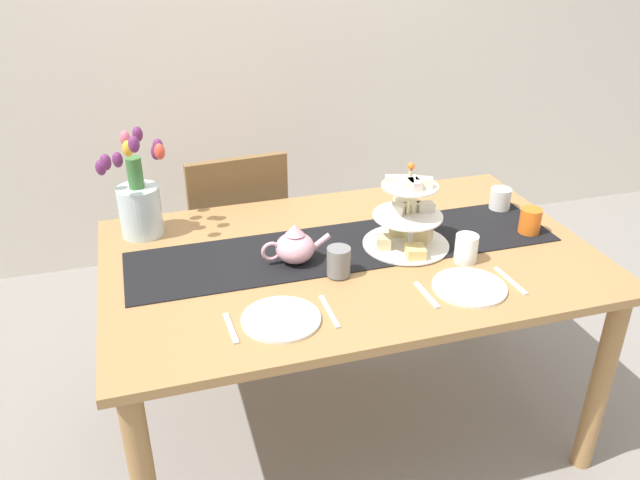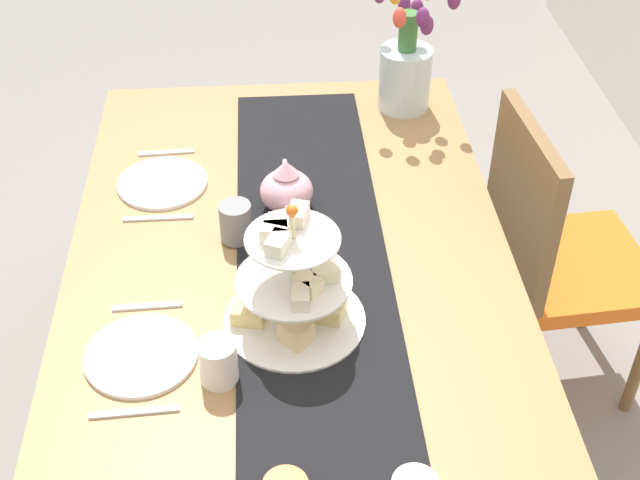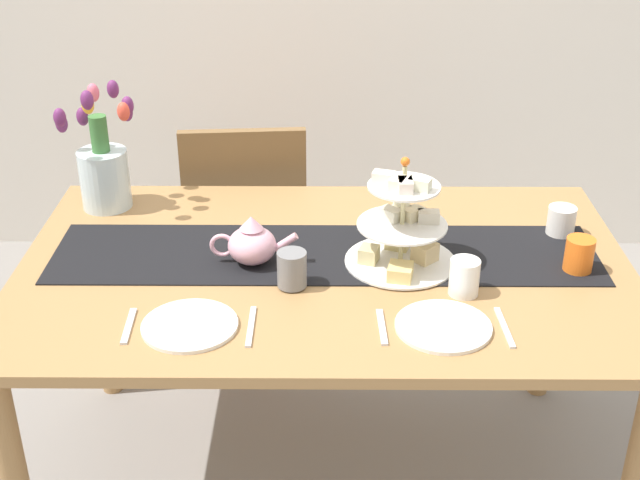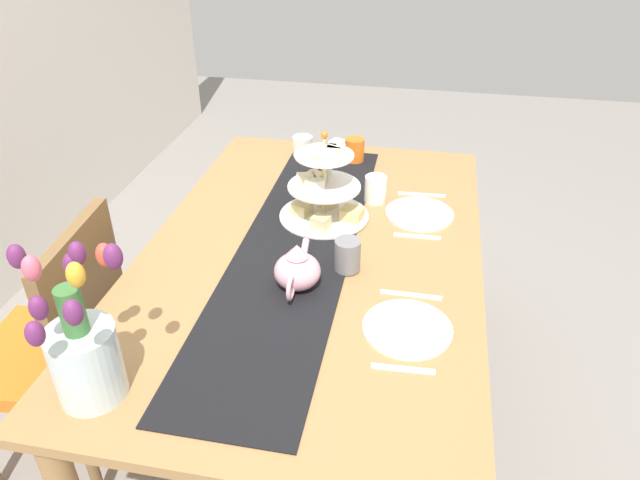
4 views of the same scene
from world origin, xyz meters
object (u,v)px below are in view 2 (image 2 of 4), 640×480
object	(u,v)px
dinner_plate_left	(163,183)
knife_left	(158,218)
fork_left	(166,152)
fork_right	(147,306)
dining_table	(291,291)
mug_white_text	(218,362)
tulip_vase	(406,66)
dinner_plate_right	(141,355)
knife_right	(134,412)
chair_left	(553,251)
tiered_cake_stand	(293,288)
teapot	(286,189)
mug_grey	(236,222)

from	to	relation	value
dinner_plate_left	knife_left	world-z (taller)	dinner_plate_left
fork_left	fork_right	bearing A→B (deg)	0.00
dinner_plate_left	knife_left	xyz separation A→B (m)	(0.14, 0.00, -0.00)
dining_table	mug_white_text	world-z (taller)	mug_white_text
fork_left	tulip_vase	bearing A→B (deg)	106.73
dinner_plate_left	knife_left	bearing A→B (deg)	0.00
fork_left	knife_left	world-z (taller)	same
dining_table	dinner_plate_right	world-z (taller)	dinner_plate_right
fork_left	knife_right	xyz separation A→B (m)	(0.89, 0.00, 0.00)
chair_left	fork_right	size ratio (longest dim) A/B	6.07
dinner_plate_left	dinner_plate_right	world-z (taller)	same
tiered_cake_stand	teapot	distance (m)	0.40
teapot	dinner_plate_left	size ratio (longest dim) A/B	1.04
tiered_cake_stand	fork_right	bearing A→B (deg)	-102.32
knife_left	mug_white_text	size ratio (longest dim) A/B	1.79
fork_right	knife_right	size ratio (longest dim) A/B	0.88
tiered_cake_stand	teapot	size ratio (longest dim) A/B	1.28
chair_left	mug_grey	distance (m)	0.94
dining_table	mug_grey	bearing A→B (deg)	-124.37
dining_table	dinner_plate_right	xyz separation A→B (m)	(0.28, -0.31, 0.10)
knife_right	mug_white_text	bearing A→B (deg)	115.27
chair_left	tiered_cake_stand	xyz separation A→B (m)	(0.49, -0.74, 0.35)
tulip_vase	fork_right	world-z (taller)	tulip_vase
dining_table	knife_left	xyz separation A→B (m)	(-0.18, -0.31, 0.10)
mug_white_text	dining_table	bearing A→B (deg)	156.13
dinner_plate_right	mug_grey	distance (m)	0.41
dinner_plate_right	fork_left	bearing A→B (deg)	180.00
chair_left	dinner_plate_left	world-z (taller)	chair_left
tiered_cake_stand	dinner_plate_right	bearing A→B (deg)	-76.28
knife_right	mug_white_text	xyz separation A→B (m)	(-0.08, 0.16, 0.04)
tulip_vase	mug_white_text	bearing A→B (deg)	-26.78
tulip_vase	tiered_cake_stand	bearing A→B (deg)	-22.45
chair_left	dinner_plate_left	xyz separation A→B (m)	(-0.04, -1.06, 0.26)
fork_left	knife_left	bearing A→B (deg)	0.00
teapot	tulip_vase	bearing A→B (deg)	142.74
knife_right	knife_left	bearing A→B (deg)	180.00
tiered_cake_stand	fork_right	xyz separation A→B (m)	(-0.07, -0.31, -0.10)
fork_right	knife_right	world-z (taller)	same
tiered_cake_stand	knife_right	bearing A→B (deg)	-54.75
dinner_plate_left	fork_right	world-z (taller)	dinner_plate_left
knife_right	mug_grey	distance (m)	0.55
chair_left	tiered_cake_stand	world-z (taller)	tiered_cake_stand
dinner_plate_right	mug_white_text	bearing A→B (deg)	66.53
fork_left	knife_right	distance (m)	0.89
teapot	dinner_plate_right	world-z (taller)	teapot
tulip_vase	mug_grey	xyz separation A→B (m)	(0.58, -0.48, -0.08)
mug_white_text	fork_right	bearing A→B (deg)	-143.28
fork_right	mug_grey	distance (m)	0.30
tiered_cake_stand	dinner_plate_right	world-z (taller)	tiered_cake_stand
dining_table	knife_right	world-z (taller)	knife_right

